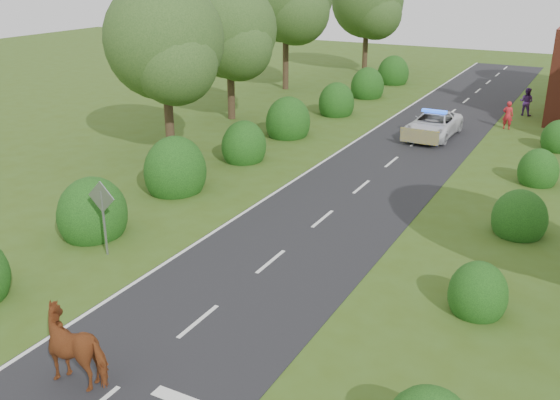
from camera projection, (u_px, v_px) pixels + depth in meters
The scene contains 13 objects.
ground at pixel (198, 322), 16.55m from camera, with size 120.00×120.00×0.00m, color #3A5216.
road at pixel (385, 168), 28.92m from camera, with size 6.00×70.00×0.02m, color black.
road_markings at pixel (335, 175), 27.91m from camera, with size 4.96×70.00×0.01m.
hedgerow_left at pixel (227, 152), 28.78m from camera, with size 2.75×50.41×3.00m.
hedgerow_right at pixel (524, 208), 22.71m from camera, with size 2.10×45.78×2.10m.
tree_left_a at pixel (167, 46), 28.70m from camera, with size 5.74×5.60×8.38m.
tree_left_b at pixel (232, 34), 36.06m from camera, with size 5.74×5.60×8.07m.
tree_left_d at pixel (370, 5), 51.90m from camera, with size 6.15×6.00×8.89m.
road_sign at pixel (102, 207), 19.80m from camera, with size 1.06×0.08×2.53m.
cow at pixel (80, 350), 14.10m from camera, with size 1.09×2.07×1.47m, color #5E2511.
police_van at pixel (433, 125), 33.82m from camera, with size 2.34×4.96×1.50m.
pedestrian_red at pixel (508, 115), 35.43m from camera, with size 0.58×0.38×1.60m, color red.
pedestrian_purple at pixel (526, 102), 38.58m from camera, with size 0.84×0.65×1.73m, color #592D7D.
Camera 1 is at (8.63, -11.61, 8.94)m, focal length 40.00 mm.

